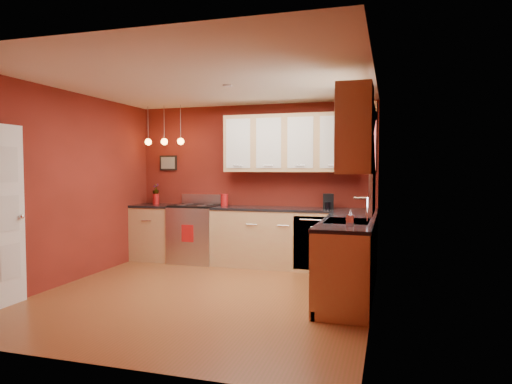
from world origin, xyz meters
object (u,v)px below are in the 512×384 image
(sink, at_px, (348,223))
(soap_pump, at_px, (350,218))
(gas_range, at_px, (195,233))
(coffee_maker, at_px, (328,202))
(red_canister, at_px, (224,200))

(sink, height_order, soap_pump, sink)
(gas_range, height_order, coffee_maker, coffee_maker)
(sink, bearing_deg, coffee_maker, 105.72)
(gas_range, xyz_separation_m, coffee_maker, (2.19, 0.03, 0.56))
(gas_range, distance_m, soap_pump, 3.40)
(sink, bearing_deg, red_canister, 143.04)
(soap_pump, bearing_deg, red_canister, 136.24)
(coffee_maker, bearing_deg, sink, -83.99)
(sink, bearing_deg, soap_pump, -82.14)
(sink, height_order, red_canister, sink)
(gas_range, relative_size, coffee_maker, 4.83)
(red_canister, relative_size, coffee_maker, 0.84)
(red_canister, height_order, soap_pump, red_canister)
(red_canister, xyz_separation_m, soap_pump, (2.22, -2.13, -0.01))
(red_canister, bearing_deg, gas_range, -165.83)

